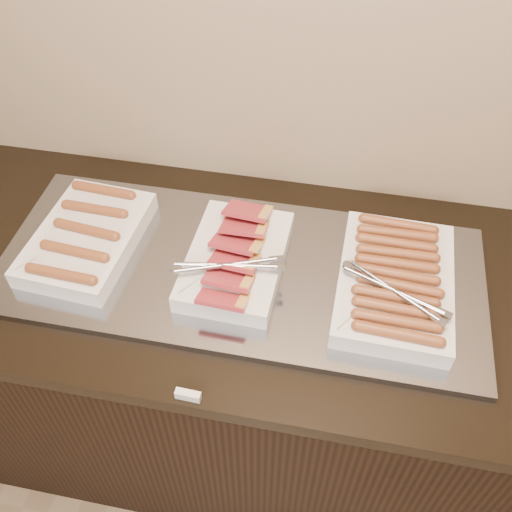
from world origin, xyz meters
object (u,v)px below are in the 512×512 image
(dish_center, at_px, (235,259))
(counter, at_px, (235,365))
(warming_tray, at_px, (239,270))
(dish_left, at_px, (87,237))
(dish_right, at_px, (395,282))

(dish_center, bearing_deg, counter, 164.54)
(warming_tray, distance_m, dish_left, 0.40)
(counter, relative_size, dish_center, 5.62)
(warming_tray, relative_size, dish_left, 3.21)
(dish_left, xyz_separation_m, dish_right, (0.77, -0.00, 0.00))
(warming_tray, height_order, dish_left, dish_left)
(dish_right, bearing_deg, dish_center, -178.34)
(dish_left, bearing_deg, warming_tray, 3.89)
(dish_center, height_order, dish_right, dish_center)
(dish_center, bearing_deg, dish_right, 1.93)
(dish_center, xyz_separation_m, dish_right, (0.39, 0.00, 0.00))
(counter, distance_m, dish_right, 0.64)
(dish_right, bearing_deg, warming_tray, -179.02)
(dish_left, bearing_deg, dish_center, 3.23)
(dish_center, bearing_deg, dish_left, -178.93)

